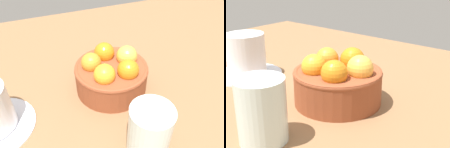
# 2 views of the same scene
# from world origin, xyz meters

# --- Properties ---
(ground_plane) EXTENTS (1.27, 0.88, 0.04)m
(ground_plane) POSITION_xyz_m (0.00, 0.00, -0.02)
(ground_plane) COLOR brown
(terracotta_bowl) EXTENTS (0.15, 0.15, 0.09)m
(terracotta_bowl) POSITION_xyz_m (0.00, 0.00, 0.04)
(terracotta_bowl) COLOR brown
(terracotta_bowl) RESTS_ON ground_plane
(water_glass) EXTENTS (0.07, 0.07, 0.09)m
(water_glass) POSITION_xyz_m (-0.00, -0.16, 0.05)
(water_glass) COLOR silver
(water_glass) RESTS_ON ground_plane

